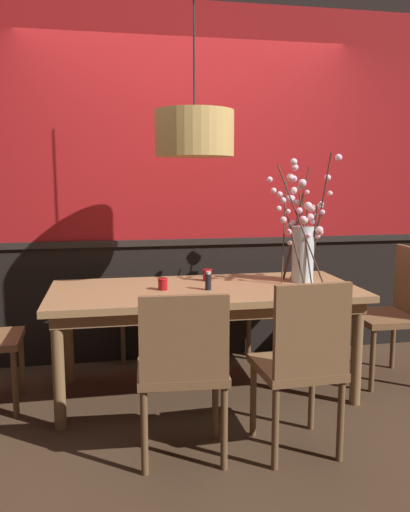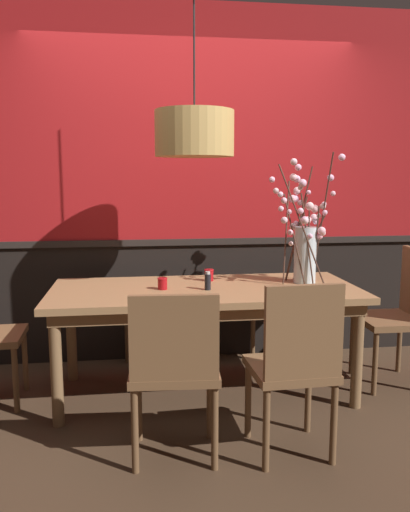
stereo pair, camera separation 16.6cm
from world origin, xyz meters
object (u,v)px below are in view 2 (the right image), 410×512
dining_table (205,299)px  chair_near_side_right (295,361)px  candle_holder_nearer_edge (162,283)px  condiment_bottle (208,281)px  chair_near_side_left (174,365)px  chair_far_side_right (228,290)px  chair_head_east_end (401,309)px  chair_far_side_left (149,293)px  candle_holder_nearer_center (209,275)px  vase_with_blossoms (305,243)px  pendant_lamp (194,134)px

dining_table → chair_near_side_right: bearing=-68.3°
candle_holder_nearer_edge → condiment_bottle: size_ratio=0.63×
chair_near_side_left → condiment_bottle: bearing=70.1°
dining_table → chair_far_side_right: (0.30, 0.83, -0.12)m
dining_table → chair_head_east_end: size_ratio=2.11×
chair_near_side_left → chair_head_east_end: bearing=26.4°
chair_head_east_end → chair_far_side_left: 1.95m
candle_holder_nearer_edge → chair_head_east_end: bearing=0.3°
candle_holder_nearer_center → dining_table: bearing=-104.7°
chair_far_side_left → condiment_bottle: bearing=-69.4°
chair_far_side_right → candle_holder_nearer_edge: bearing=-124.8°
vase_with_blossoms → chair_near_side_left: bearing=-137.0°
pendant_lamp → chair_far_side_right: bearing=65.3°
dining_table → pendant_lamp: size_ratio=1.72×
chair_near_side_right → candle_holder_nearer_edge: 1.09m
chair_near_side_left → condiment_bottle: 0.85m
chair_head_east_end → chair_far_side_right: size_ratio=1.04×
dining_table → candle_holder_nearer_center: bearing=75.3°
chair_head_east_end → chair_far_side_left: size_ratio=1.07×
vase_with_blossoms → condiment_bottle: bearing=-168.4°
chair_near_side_right → vase_with_blossoms: (0.35, 0.95, 0.48)m
chair_near_side_right → candle_holder_nearer_center: bearing=104.8°
chair_far_side_right → pendant_lamp: 1.49m
chair_near_side_left → chair_near_side_right: size_ratio=0.96×
candle_holder_nearer_center → chair_near_side_left: bearing=-107.2°
chair_near_side_left → chair_near_side_right: chair_near_side_right is taller
condiment_bottle → pendant_lamp: pendant_lamp is taller
chair_near_side_left → vase_with_blossoms: bearing=43.0°
candle_holder_nearer_edge → pendant_lamp: 0.98m
chair_far_side_right → vase_with_blossoms: (0.40, -0.75, 0.48)m
dining_table → chair_far_side_right: bearing=69.8°
candle_holder_nearer_center → candle_holder_nearer_edge: (-0.34, -0.24, -0.00)m
dining_table → condiment_bottle: bearing=-82.8°
chair_near_side_right → vase_with_blossoms: 1.12m
chair_far_side_left → candle_holder_nearer_center: chair_far_side_left is taller
chair_near_side_right → chair_near_side_left: bearing=175.8°
chair_near_side_left → candle_holder_nearer_edge: 0.85m
chair_near_side_left → candle_holder_nearer_center: chair_near_side_left is taller
chair_head_east_end → candle_holder_nearer_edge: 1.69m
chair_far_side_left → condiment_bottle: (0.36, -0.95, 0.28)m
chair_near_side_left → chair_head_east_end: (1.66, 0.82, 0.02)m
chair_far_side_left → pendant_lamp: 1.52m
candle_holder_nearer_center → condiment_bottle: 0.29m
candle_holder_nearer_edge → pendant_lamp: bearing=10.3°
dining_table → chair_near_side_left: 0.88m
chair_far_side_left → candle_holder_nearer_edge: bearing=-85.8°
pendant_lamp → chair_near_side_left: bearing=-103.3°
candle_holder_nearer_center → chair_far_side_right: bearing=67.9°
chair_near_side_left → dining_table: bearing=72.1°
dining_table → vase_with_blossoms: size_ratio=2.28×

